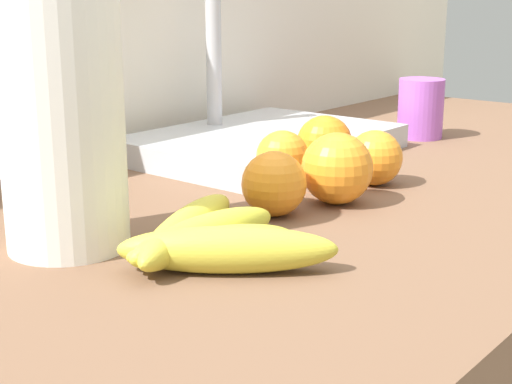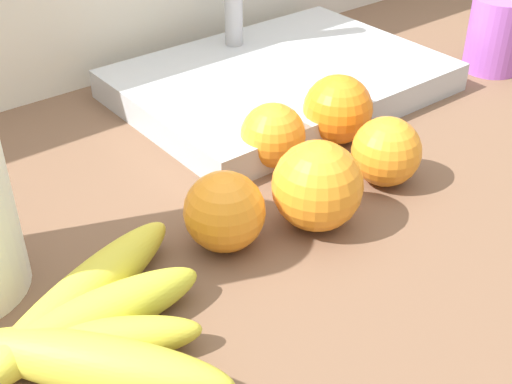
{
  "view_description": "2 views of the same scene",
  "coord_description": "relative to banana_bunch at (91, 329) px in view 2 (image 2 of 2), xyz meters",
  "views": [
    {
      "loc": [
        -0.7,
        -0.52,
        1.18
      ],
      "look_at": [
        -0.12,
        -0.05,
        0.98
      ],
      "focal_mm": 53.25,
      "sensor_mm": 36.0,
      "label": 1
    },
    {
      "loc": [
        -0.35,
        -0.43,
        1.32
      ],
      "look_at": [
        -0.05,
        -0.05,
        0.99
      ],
      "focal_mm": 48.11,
      "sensor_mm": 36.0,
      "label": 2
    }
  ],
  "objects": [
    {
      "name": "orange_far_right",
      "position": [
        0.27,
        0.12,
        0.01
      ],
      "size": [
        0.07,
        0.07,
        0.07
      ],
      "primitive_type": "sphere",
      "color": "orange",
      "rests_on": "counter"
    },
    {
      "name": "sink_basin",
      "position": [
        0.39,
        0.25,
        0.0
      ],
      "size": [
        0.39,
        0.28,
        0.23
      ],
      "color": "#B7BABF",
      "rests_on": "counter"
    },
    {
      "name": "orange_back_left",
      "position": [
        0.34,
        0.02,
        0.02
      ],
      "size": [
        0.07,
        0.07,
        0.07
      ],
      "primitive_type": "sphere",
      "color": "orange",
      "rests_on": "counter"
    },
    {
      "name": "orange_front",
      "position": [
        0.36,
        0.12,
        0.02
      ],
      "size": [
        0.08,
        0.08,
        0.08
      ],
      "primitive_type": "sphere",
      "color": "orange",
      "rests_on": "counter"
    },
    {
      "name": "mug",
      "position": [
        0.66,
        0.13,
        0.03
      ],
      "size": [
        0.08,
        0.08,
        0.1
      ],
      "primitive_type": "cylinder",
      "color": "#A856BF",
      "rests_on": "counter"
    },
    {
      "name": "orange_center",
      "position": [
        0.24,
        0.01,
        0.02
      ],
      "size": [
        0.08,
        0.08,
        0.08
      ],
      "primitive_type": "sphere",
      "color": "orange",
      "rests_on": "counter"
    },
    {
      "name": "orange_back_right",
      "position": [
        0.15,
        0.04,
        0.02
      ],
      "size": [
        0.07,
        0.07,
        0.07
      ],
      "primitive_type": "sphere",
      "color": "orange",
      "rests_on": "counter"
    },
    {
      "name": "wall_back",
      "position": [
        0.22,
        0.45,
        -0.31
      ],
      "size": [
        2.25,
        0.06,
        1.3
      ],
      "primitive_type": "cube",
      "color": "silver",
      "rests_on": "ground"
    },
    {
      "name": "banana_bunch",
      "position": [
        0.0,
        0.0,
        0.0
      ],
      "size": [
        0.21,
        0.22,
        0.04
      ],
      "color": "gold",
      "rests_on": "counter"
    }
  ]
}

